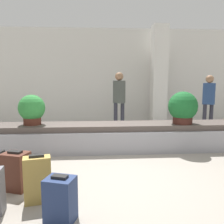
# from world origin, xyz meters

# --- Properties ---
(ground_plane) EXTENTS (18.00, 18.00, 0.00)m
(ground_plane) POSITION_xyz_m (0.00, 0.00, 0.00)
(ground_plane) COLOR gray
(back_wall) EXTENTS (18.00, 0.06, 3.20)m
(back_wall) POSITION_xyz_m (0.00, 5.09, 1.60)
(back_wall) COLOR silver
(back_wall) RESTS_ON ground_plane
(carousel) EXTENTS (7.36, 0.84, 0.57)m
(carousel) POSITION_xyz_m (0.00, 1.64, 0.28)
(carousel) COLOR gray
(carousel) RESTS_ON ground_plane
(pillar) EXTENTS (0.47, 0.47, 3.20)m
(pillar) POSITION_xyz_m (1.72, 4.40, 1.60)
(pillar) COLOR silver
(pillar) RESTS_ON ground_plane
(suitcase_0) EXTENTS (0.36, 0.25, 0.62)m
(suitcase_0) POSITION_xyz_m (-1.09, -0.60, 0.30)
(suitcase_0) COLOR #A3843D
(suitcase_0) RESTS_ON ground_plane
(suitcase_4) EXTENTS (0.41, 0.37, 0.56)m
(suitcase_4) POSITION_xyz_m (-1.47, -0.21, 0.27)
(suitcase_4) COLOR #472319
(suitcase_4) RESTS_ON ground_plane
(suitcase_5) EXTENTS (0.37, 0.34, 0.53)m
(suitcase_5) POSITION_xyz_m (-0.75, -1.05, 0.25)
(suitcase_5) COLOR navy
(suitcase_5) RESTS_ON ground_plane
(potted_plant_0) EXTENTS (0.55, 0.55, 0.63)m
(potted_plant_0) POSITION_xyz_m (-1.68, 1.64, 0.89)
(potted_plant_0) COLOR #4C2319
(potted_plant_0) RESTS_ON carousel
(potted_plant_1) EXTENTS (0.62, 0.62, 0.69)m
(potted_plant_1) POSITION_xyz_m (1.50, 1.52, 0.92)
(potted_plant_1) COLOR #381914
(potted_plant_1) RESTS_ON carousel
(traveler_0) EXTENTS (0.35, 0.36, 1.70)m
(traveler_0) POSITION_xyz_m (0.34, 3.53, 1.02)
(traveler_0) COLOR #282833
(traveler_0) RESTS_ON ground_plane
(traveler_1) EXTENTS (0.37, 0.33, 1.62)m
(traveler_1) POSITION_xyz_m (2.93, 3.37, 0.96)
(traveler_1) COLOR #282833
(traveler_1) RESTS_ON ground_plane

